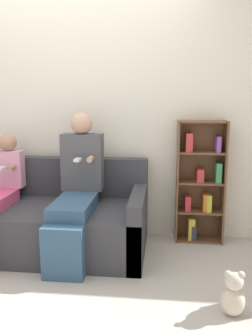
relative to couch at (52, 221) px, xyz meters
name	(u,v)px	position (x,y,z in m)	size (l,w,h in m)	color
ground_plane	(47,277)	(0.13, -0.55, -0.27)	(14.00, 14.00, 0.00)	#BCB2A8
back_wall	(75,110)	(0.13, 0.50, 1.01)	(10.00, 0.06, 2.55)	silver
couch	(52,221)	(0.00, 0.00, 0.00)	(1.74, 0.92, 0.81)	#38383D
adult_seated	(77,185)	(0.27, -0.07, 0.37)	(0.38, 0.89, 1.26)	#335170
bookshelf	(200,184)	(1.38, 0.37, 0.30)	(0.46, 0.23, 1.19)	brown
teddy_bear	(233,295)	(1.49, -0.90, -0.12)	(0.15, 0.13, 0.31)	beige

